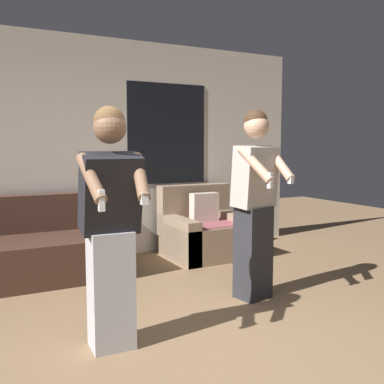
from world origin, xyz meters
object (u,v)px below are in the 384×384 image
person_left (111,227)px  person_right (255,202)px  couch (26,251)px  armchair (205,232)px

person_left → person_right: bearing=15.0°
couch → armchair: (2.15, -0.01, 0.01)m
person_right → person_left: bearing=-165.0°
person_left → person_right: person_right is taller
couch → person_right: 2.47m
couch → person_right: (1.76, -1.62, 0.60)m
person_left → person_right: 1.52m
couch → person_left: bearing=-81.6°
person_left → person_right: (1.47, 0.39, 0.04)m
armchair → person_right: bearing=-103.6°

